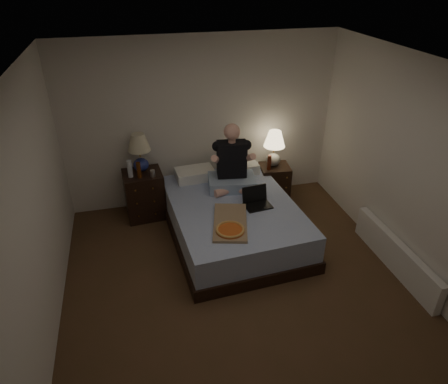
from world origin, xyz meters
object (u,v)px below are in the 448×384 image
object	(u,v)px
person	(232,158)
beer_bottle_left	(139,170)
nightstand_left	(145,194)
lamp_right	(274,149)
beer_bottle_right	(269,162)
radiator	(395,255)
water_bottle	(130,169)
pizza_box	(230,230)
laptop	(258,199)
nightstand_right	(274,183)
lamp_left	(140,153)
soda_can	(153,173)
bed	(233,220)

from	to	relation	value
person	beer_bottle_left	bearing A→B (deg)	175.45
nightstand_left	lamp_right	size ratio (longest dim) A/B	1.26
beer_bottle_right	radiator	distance (m)	2.17
water_bottle	pizza_box	size ratio (longest dim) A/B	0.33
nightstand_left	laptop	xyz separation A→B (m)	(1.41, -0.97, 0.29)
lamp_right	water_bottle	xyz separation A→B (m)	(-2.14, -0.10, -0.03)
beer_bottle_left	radiator	bearing A→B (deg)	-32.18
nightstand_left	water_bottle	distance (m)	0.51
nightstand_right	beer_bottle_left	size ratio (longest dim) A/B	2.50
lamp_left	pizza_box	bearing A→B (deg)	-59.34
nightstand_right	lamp_right	bearing A→B (deg)	123.63
water_bottle	beer_bottle_right	size ratio (longest dim) A/B	1.09
person	laptop	world-z (taller)	person
nightstand_left	beer_bottle_right	size ratio (longest dim) A/B	3.06
nightstand_right	beer_bottle_left	world-z (taller)	beer_bottle_left
radiator	lamp_left	bearing A→B (deg)	144.68
lamp_right	nightstand_right	bearing A→B (deg)	-62.54
nightstand_right	lamp_right	world-z (taller)	lamp_right
nightstand_left	beer_bottle_left	world-z (taller)	beer_bottle_left
water_bottle	soda_can	size ratio (longest dim) A/B	2.50
pizza_box	bed	bearing A→B (deg)	86.57
lamp_left	beer_bottle_left	size ratio (longest dim) A/B	2.43
lamp_right	water_bottle	distance (m)	2.14
lamp_left	water_bottle	bearing A→B (deg)	-136.21
beer_bottle_right	beer_bottle_left	bearing A→B (deg)	-178.94
person	nightstand_right	bearing A→B (deg)	33.83
beer_bottle_left	beer_bottle_right	xyz separation A→B (m)	(1.92, 0.04, -0.13)
nightstand_left	soda_can	world-z (taller)	soda_can
lamp_left	person	bearing A→B (deg)	-21.52
water_bottle	pizza_box	distance (m)	1.77
lamp_left	radiator	distance (m)	3.60
lamp_right	radiator	xyz separation A→B (m)	(0.89, -1.98, -0.66)
nightstand_right	laptop	size ratio (longest dim) A/B	1.69
radiator	water_bottle	bearing A→B (deg)	148.18
lamp_left	person	xyz separation A→B (m)	(1.21, -0.48, 0.01)
water_bottle	radiator	xyz separation A→B (m)	(3.03, -1.88, -0.63)
lamp_right	water_bottle	bearing A→B (deg)	-177.30
lamp_left	water_bottle	world-z (taller)	lamp_left
beer_bottle_right	nightstand_right	bearing A→B (deg)	29.34
beer_bottle_left	soda_can	bearing A→B (deg)	-6.69
bed	person	size ratio (longest dim) A/B	2.26
beer_bottle_left	beer_bottle_right	bearing A→B (deg)	1.06
beer_bottle_right	water_bottle	bearing A→B (deg)	179.65
bed	laptop	distance (m)	0.50
nightstand_right	beer_bottle_right	bearing A→B (deg)	-144.49
water_bottle	person	xyz separation A→B (m)	(1.37, -0.32, 0.16)
bed	person	distance (m)	0.85
lamp_right	person	size ratio (longest dim) A/B	0.60
water_bottle	person	world-z (taller)	person
water_bottle	beer_bottle_left	world-z (taller)	water_bottle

